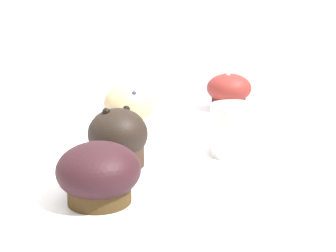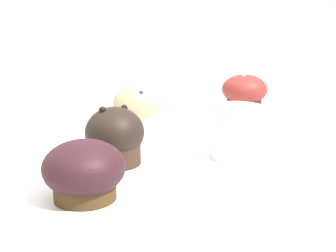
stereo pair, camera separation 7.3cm
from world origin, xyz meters
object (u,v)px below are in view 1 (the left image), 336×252
muffin_back_left (129,108)px  muffin_back_right (229,91)px  muffin_back_center (118,139)px  coffee_cup (237,128)px  muffin_front_right (99,174)px

muffin_back_left → muffin_back_right: muffin_back_left is taller
muffin_back_center → coffee_cup: muffin_back_center is taller
muffin_back_left → muffin_back_center: size_ratio=1.06×
muffin_back_left → muffin_back_right: (0.27, 0.00, 0.00)m
muffin_back_right → muffin_front_right: size_ratio=0.98×
muffin_back_left → muffin_front_right: (-0.22, -0.26, -0.01)m
muffin_front_right → coffee_cup: bearing=6.1°
muffin_back_left → coffee_cup: bearing=-78.6°
muffin_back_left → coffee_cup: 0.24m
muffin_back_right → coffee_cup: bearing=-133.3°
muffin_back_right → muffin_back_center: bearing=-157.4°
muffin_front_right → muffin_back_center: 0.13m
muffin_back_right → muffin_back_left: bearing=-179.6°
muffin_back_left → muffin_back_center: bearing=-128.2°
muffin_back_left → muffin_back_right: bearing=0.4°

